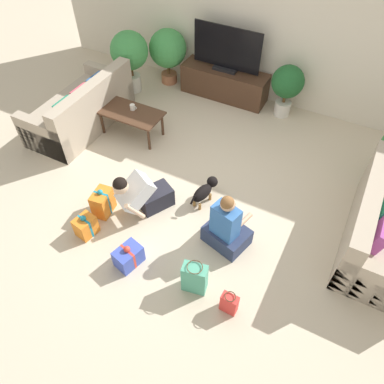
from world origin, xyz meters
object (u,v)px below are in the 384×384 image
object	(u,v)px
coffee_table	(131,114)
potted_plant_back_left	(168,50)
person_kneeling	(142,194)
gift_bag_b	(195,278)
potted_plant_back_right	(287,85)
dog	(205,190)
mug	(133,107)
gift_box_a	(129,256)
gift_bag_a	(229,303)
tv	(227,51)
potted_plant_corner_left	(130,53)
sofa_left	(82,110)
gift_box_c	(103,202)
person_sitting	(226,228)
gift_box_b	(86,226)
tv_console	(224,83)

from	to	relation	value
coffee_table	potted_plant_back_left	xyz separation A→B (m)	(-0.26, 1.64, 0.27)
person_kneeling	gift_bag_b	bearing A→B (deg)	-2.96
gift_bag_b	potted_plant_back_right	bearing A→B (deg)	92.95
dog	mug	xyz separation A→B (m)	(-1.69, 0.83, 0.27)
gift_box_a	gift_bag_a	bearing A→B (deg)	0.23
tv	potted_plant_corner_left	distance (m)	1.69
coffee_table	tv	bearing A→B (deg)	63.02
sofa_left	person_kneeling	distance (m)	2.21
coffee_table	tv	distance (m)	1.96
potted_plant_corner_left	gift_box_c	size ratio (longest dim) A/B	2.63
gift_bag_a	gift_bag_b	bearing A→B (deg)	172.28
coffee_table	person_kneeling	distance (m)	1.68
person_sitting	gift_box_b	world-z (taller)	person_sitting
potted_plant_back_right	person_sitting	distance (m)	2.94
person_kneeling	gift_bag_a	size ratio (longest dim) A/B	2.56
potted_plant_corner_left	gift_box_c	xyz separation A→B (m)	(1.29, -2.66, -0.55)
person_kneeling	gift_box_c	bearing A→B (deg)	-121.92
person_sitting	gift_box_a	bearing A→B (deg)	57.20
gift_box_a	gift_bag_a	size ratio (longest dim) A/B	1.20
sofa_left	tv_console	size ratio (longest dim) A/B	1.19
potted_plant_corner_left	gift_box_a	size ratio (longest dim) A/B	3.01
gift_box_a	gift_box_c	bearing A→B (deg)	145.56
coffee_table	tv_console	size ratio (longest dim) A/B	0.65
coffee_table	potted_plant_back_left	size ratio (longest dim) A/B	0.99
person_sitting	gift_box_b	bearing A→B (deg)	38.30
mug	tv_console	bearing A→B (deg)	62.09
tv	gift_bag_b	world-z (taller)	tv
potted_plant_back_right	gift_box_a	bearing A→B (deg)	-100.06
coffee_table	gift_box_c	size ratio (longest dim) A/B	2.39
potted_plant_back_left	potted_plant_back_right	xyz separation A→B (m)	(2.25, 0.00, -0.07)
person_kneeling	gift_box_b	world-z (taller)	person_kneeling
sofa_left	gift_bag_a	xyz separation A→B (m)	(3.49, -1.90, -0.16)
sofa_left	person_sitting	world-z (taller)	person_sitting
tv	gift_box_a	distance (m)	3.87
potted_plant_back_right	potted_plant_back_left	bearing A→B (deg)	180.00
gift_box_a	potted_plant_back_right	bearing A→B (deg)	79.94
gift_box_c	mug	distance (m)	1.76
coffee_table	mug	distance (m)	0.12
coffee_table	person_sitting	bearing A→B (deg)	-29.77
potted_plant_back_right	gift_box_c	size ratio (longest dim) A/B	2.15
tv_console	person_sitting	size ratio (longest dim) A/B	1.78
gift_box_b	coffee_table	bearing A→B (deg)	107.04
person_kneeling	gift_box_a	distance (m)	0.85
potted_plant_back_left	person_kneeling	world-z (taller)	potted_plant_back_left
tv_console	potted_plant_back_right	world-z (taller)	potted_plant_back_right
tv_console	gift_box_c	bearing A→B (deg)	-94.92
coffee_table	potted_plant_back_right	xyz separation A→B (m)	(1.99, 1.64, 0.20)
potted_plant_corner_left	dog	world-z (taller)	potted_plant_corner_left
tv	potted_plant_corner_left	size ratio (longest dim) A/B	1.09
gift_box_b	mug	size ratio (longest dim) A/B	2.82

